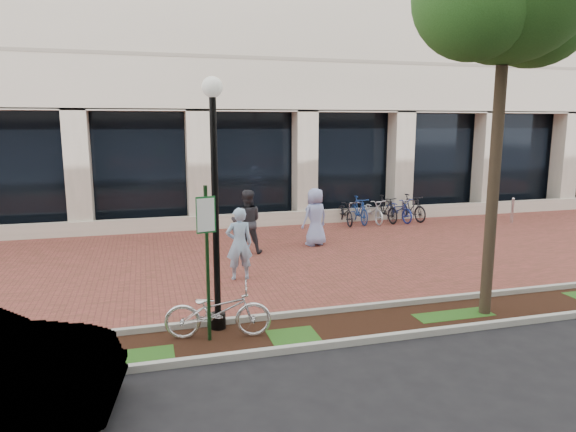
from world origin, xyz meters
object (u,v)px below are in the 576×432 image
object	(u,v)px
pedestrian_mid	(247,222)
pedestrian_right	(315,217)
lamppost	(215,192)
pedestrian_left	(239,244)
bike_rack_cluster	(378,210)
bollard	(512,210)
parking_sign	(207,245)
locked_bicycle	(218,311)

from	to	relation	value
pedestrian_mid	pedestrian_right	xyz separation A→B (m)	(2.22, 0.38, -0.04)
lamppost	pedestrian_left	world-z (taller)	lamppost
bike_rack_cluster	pedestrian_left	bearing A→B (deg)	-139.95
pedestrian_left	lamppost	bearing A→B (deg)	71.69
lamppost	pedestrian_left	xyz separation A→B (m)	(0.94, 2.92, -1.67)
pedestrian_left	pedestrian_mid	bearing A→B (deg)	-105.75
pedestrian_right	bike_rack_cluster	distance (m)	4.60
lamppost	bike_rack_cluster	size ratio (longest dim) A/B	1.29
pedestrian_left	bollard	size ratio (longest dim) A/B	1.81
bike_rack_cluster	pedestrian_right	bearing A→B (deg)	-142.29
pedestrian_right	bike_rack_cluster	size ratio (longest dim) A/B	0.51
pedestrian_left	pedestrian_mid	xyz separation A→B (m)	(0.67, 2.47, 0.05)
lamppost	pedestrian_mid	world-z (taller)	lamppost
parking_sign	pedestrian_left	size ratio (longest dim) A/B	1.54
parking_sign	pedestrian_mid	bearing A→B (deg)	60.51
parking_sign	bollard	world-z (taller)	parking_sign
parking_sign	locked_bicycle	xyz separation A→B (m)	(0.17, 0.10, -1.22)
locked_bicycle	bike_rack_cluster	distance (m)	11.72
pedestrian_mid	parking_sign	bearing A→B (deg)	82.29
locked_bicycle	bollard	size ratio (longest dim) A/B	1.91
parking_sign	bollard	distance (m)	14.72
pedestrian_left	bollard	xyz separation A→B (m)	(11.31, 4.31, -0.39)
lamppost	bollard	size ratio (longest dim) A/B	4.62
pedestrian_right	pedestrian_left	bearing A→B (deg)	24.95
pedestrian_mid	bike_rack_cluster	distance (m)	6.64
lamppost	pedestrian_left	size ratio (longest dim) A/B	2.56
locked_bicycle	parking_sign	bearing A→B (deg)	131.55
pedestrian_left	bike_rack_cluster	distance (m)	8.64
locked_bicycle	pedestrian_mid	world-z (taller)	pedestrian_mid
locked_bicycle	pedestrian_right	world-z (taller)	pedestrian_right
bike_rack_cluster	locked_bicycle	bearing A→B (deg)	-131.08
bike_rack_cluster	parking_sign	bearing A→B (deg)	-131.39
locked_bicycle	pedestrian_mid	distance (m)	6.04
pedestrian_left	bike_rack_cluster	size ratio (longest dim) A/B	0.50
lamppost	bollard	bearing A→B (deg)	30.57
bollard	pedestrian_mid	bearing A→B (deg)	-170.17
parking_sign	locked_bicycle	distance (m)	1.24
parking_sign	bollard	xyz separation A→B (m)	(12.47, 7.73, -1.21)
lamppost	pedestrian_right	xyz separation A→B (m)	(3.83, 5.77, -1.66)
locked_bicycle	bike_rack_cluster	xyz separation A→B (m)	(7.42, 9.08, -0.01)
locked_bicycle	bike_rack_cluster	world-z (taller)	bike_rack_cluster
pedestrian_right	lamppost	bearing A→B (deg)	36.83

